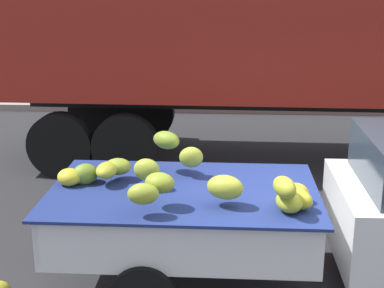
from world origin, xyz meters
TOP-DOWN VIEW (x-y plane):
  - curb_strip at (0.00, 8.52)m, footprint 80.00×0.80m
  - pickup_truck at (0.62, 0.06)m, footprint 4.93×1.86m
  - semi_trailer at (1.05, 4.54)m, footprint 12.05×2.83m

SIDE VIEW (x-z plane):
  - curb_strip at x=0.00m, z-range 0.00..0.16m
  - pickup_truck at x=0.62m, z-range 0.03..1.73m
  - semi_trailer at x=1.05m, z-range 0.57..4.52m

